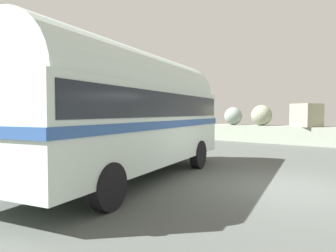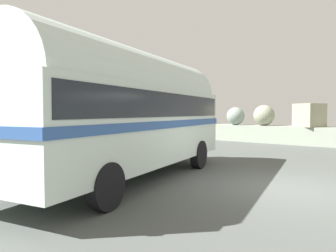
% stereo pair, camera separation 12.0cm
% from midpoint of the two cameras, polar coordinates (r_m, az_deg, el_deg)
% --- Properties ---
extents(ground, '(32.00, 26.00, 0.02)m').
position_cam_midpoint_polar(ground, '(8.64, 20.07, -10.63)').
color(ground, '#494E4B').
extents(vintage_coach, '(4.48, 8.91, 3.70)m').
position_cam_midpoint_polar(vintage_coach, '(8.96, -7.19, 3.12)').
color(vintage_coach, black).
rests_on(vintage_coach, ground).
extents(second_coach, '(3.86, 8.87, 3.70)m').
position_cam_midpoint_polar(second_coach, '(12.43, -21.21, 2.78)').
color(second_coach, black).
rests_on(second_coach, ground).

